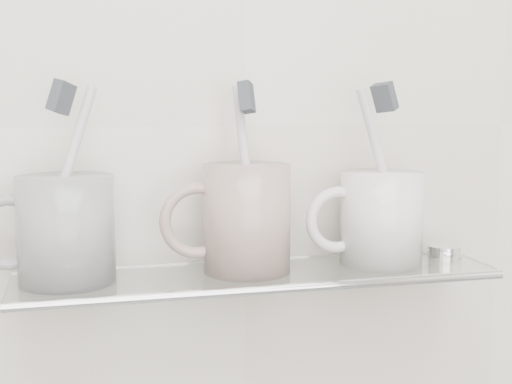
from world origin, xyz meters
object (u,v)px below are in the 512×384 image
object	(u,v)px
mug_center	(247,218)
mug_left	(66,230)
mug_right	(382,218)
shelf_glass	(258,275)

from	to	relation	value
mug_center	mug_left	bearing A→B (deg)	-179.13
mug_left	mug_right	bearing A→B (deg)	-3.66
mug_left	mug_center	distance (m)	0.18
mug_left	mug_center	size ratio (longest dim) A/B	0.94
shelf_glass	mug_center	world-z (taller)	mug_center
mug_center	mug_right	distance (m)	0.15
mug_center	mug_right	bearing A→B (deg)	0.87
shelf_glass	mug_right	size ratio (longest dim) A/B	4.97
shelf_glass	mug_left	world-z (taller)	mug_left
mug_center	mug_right	xyz separation A→B (m)	(0.15, 0.00, -0.01)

